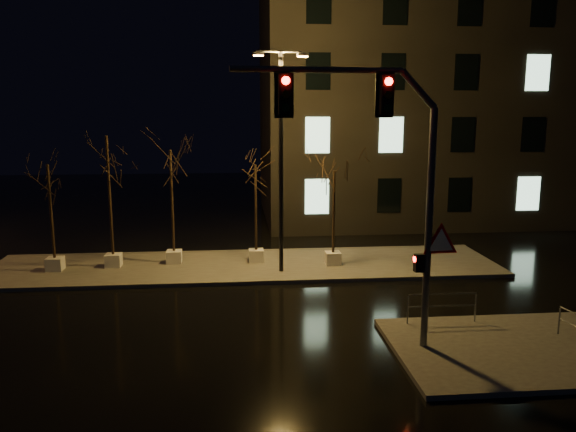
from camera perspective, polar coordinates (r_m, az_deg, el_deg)
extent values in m
plane|color=black|center=(19.05, -3.94, -10.14)|extent=(90.00, 90.00, 0.00)
cube|color=#484540|center=(24.74, -4.31, -5.07)|extent=(22.00, 5.00, 0.15)
cube|color=#484540|center=(17.65, 22.17, -12.40)|extent=(7.00, 5.00, 0.15)
cube|color=black|center=(38.61, 16.83, 11.26)|extent=(25.00, 12.00, 15.00)
cube|color=beige|center=(25.63, -22.58, -4.51)|extent=(0.65, 0.65, 0.55)
cylinder|color=black|center=(25.17, -22.94, 0.41)|extent=(0.11, 0.11, 3.92)
cube|color=beige|center=(25.38, -17.31, -4.31)|extent=(0.65, 0.65, 0.55)
cylinder|color=black|center=(24.83, -17.66, 1.95)|extent=(0.11, 0.11, 5.05)
cube|color=beige|center=(25.33, -11.49, -4.07)|extent=(0.65, 0.65, 0.55)
cylinder|color=black|center=(24.83, -11.70, 1.49)|extent=(0.11, 0.11, 4.42)
cube|color=beige|center=(25.06, -3.25, -4.03)|extent=(0.65, 0.65, 0.55)
cylinder|color=black|center=(24.60, -3.30, 0.84)|extent=(0.11, 0.11, 3.76)
cube|color=beige|center=(24.64, 4.59, -4.30)|extent=(0.65, 0.65, 0.55)
cylinder|color=black|center=(24.20, 4.66, 0.42)|extent=(0.11, 0.11, 3.57)
cylinder|color=#54565B|center=(15.90, 14.10, -1.51)|extent=(0.20, 0.20, 6.68)
cylinder|color=#54565B|center=(14.60, 3.07, 14.62)|extent=(4.45, 0.49, 0.16)
cube|color=black|center=(15.08, 9.98, 12.02)|extent=(0.35, 0.27, 1.00)
cube|color=black|center=(14.41, -0.32, 12.25)|extent=(0.35, 0.27, 1.00)
cube|color=black|center=(16.01, 13.15, -4.66)|extent=(0.26, 0.22, 0.50)
cone|color=red|center=(16.06, 15.21, -2.67)|extent=(1.16, 0.12, 1.16)
sphere|color=#FF0C07|center=(15.59, 14.77, 13.01)|extent=(0.20, 0.20, 0.20)
cylinder|color=black|center=(22.82, -0.72, 5.19)|extent=(0.18, 0.18, 8.89)
cylinder|color=black|center=(22.84, -0.74, 16.36)|extent=(1.95, 0.33, 0.09)
cube|color=orange|center=(22.66, -3.03, 16.06)|extent=(0.47, 0.30, 0.18)
cube|color=orange|center=(23.02, 1.51, 15.98)|extent=(0.47, 0.30, 0.18)
cylinder|color=#54565B|center=(18.24, 12.08, -9.32)|extent=(0.05, 0.05, 0.90)
cylinder|color=#54565B|center=(18.97, 18.50, -8.85)|extent=(0.05, 0.05, 0.90)
cylinder|color=#54565B|center=(18.42, 15.43, -7.64)|extent=(2.19, 0.06, 0.04)
cylinder|color=#54565B|center=(18.54, 15.37, -8.81)|extent=(2.19, 0.06, 0.04)
cylinder|color=#54565B|center=(18.91, 25.84, -9.59)|extent=(0.04, 0.04, 0.81)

